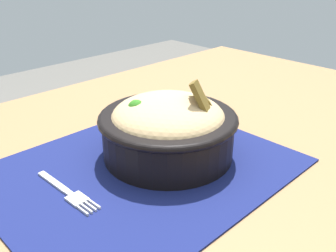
# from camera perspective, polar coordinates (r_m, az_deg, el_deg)

# --- Properties ---
(table) EXTENTS (1.36, 0.86, 0.72)m
(table) POSITION_cam_1_polar(r_m,az_deg,el_deg) (0.61, -0.18, -10.71)
(table) COLOR olive
(table) RESTS_ON ground_plane
(placemat) EXTENTS (0.43, 0.35, 0.00)m
(placemat) POSITION_cam_1_polar(r_m,az_deg,el_deg) (0.57, -3.98, -6.44)
(placemat) COLOR #11194C
(placemat) RESTS_ON table
(bowl) EXTENTS (0.22, 0.22, 0.13)m
(bowl) POSITION_cam_1_polar(r_m,az_deg,el_deg) (0.58, 0.02, -0.10)
(bowl) COLOR black
(bowl) RESTS_ON placemat
(fork) EXTENTS (0.02, 0.13, 0.00)m
(fork) POSITION_cam_1_polar(r_m,az_deg,el_deg) (0.52, -14.89, -9.73)
(fork) COLOR #B9B9B9
(fork) RESTS_ON placemat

